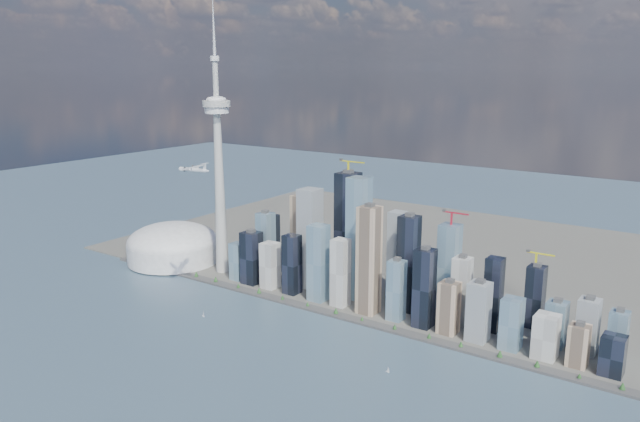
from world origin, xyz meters
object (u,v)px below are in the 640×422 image
Objects in this scene: sailboat_west at (203,315)px; sailboat_east at (388,370)px; needle_tower at (219,163)px; airplane at (193,169)px; dome_stadium at (173,245)px.

sailboat_east is (364.18, 5.61, -0.51)m from sailboat_west.
sailboat_east is at bearing -20.64° from needle_tower.
sailboat_west reaches higher than sailboat_east.
airplane is 256.80m from sailboat_west.
needle_tower is 59.90× the size of sailboat_east.
airplane is (269.93, -184.03, 220.59)m from dome_stadium.
airplane is 454.54m from sailboat_east.
dome_stadium reaches higher than sailboat_west.
dome_stadium is at bearing -175.91° from needle_tower.
dome_stadium is at bearing 179.82° from sailboat_east.
sailboat_east is (504.77, -190.17, -232.89)m from needle_tower.
dome_stadium is at bearing 168.88° from sailboat_west.
airplane is (129.93, -194.03, 24.19)m from needle_tower.
airplane reaches higher than dome_stadium.
sailboat_west is at bearing -33.51° from dome_stadium.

